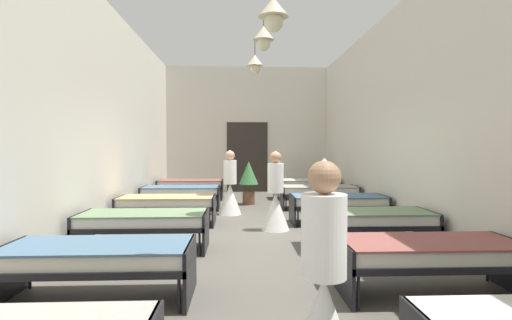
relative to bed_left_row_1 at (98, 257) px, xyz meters
name	(u,v)px	position (x,y,z in m)	size (l,w,h in m)	color
ground_plane	(255,238)	(1.72, 2.85, -0.49)	(6.14, 13.84, 0.10)	#59544C
room_shell	(253,118)	(1.72, 4.11, 1.72)	(5.94, 13.44, 4.30)	silver
bed_left_row_1	(98,257)	(0.00, 0.00, 0.00)	(1.90, 0.84, 0.57)	black
bed_right_row_1	(430,253)	(3.44, 0.00, 0.00)	(1.90, 0.84, 0.57)	black
bed_left_row_2	(144,221)	(0.00, 1.90, 0.00)	(1.90, 0.84, 0.57)	black
bed_right_row_2	(369,219)	(3.44, 1.90, 0.00)	(1.90, 0.84, 0.57)	black
bed_left_row_3	(167,203)	(0.00, 3.80, 0.00)	(1.90, 0.84, 0.57)	black
bed_right_row_3	(338,202)	(3.44, 3.80, 0.00)	(1.90, 0.84, 0.57)	black
bed_left_row_4	(181,192)	(0.00, 5.70, 0.00)	(1.90, 0.84, 0.57)	black
bed_right_row_4	(319,191)	(3.44, 5.70, 0.00)	(1.90, 0.84, 0.57)	black
bed_left_row_5	(191,184)	(0.00, 7.60, 0.00)	(1.90, 0.84, 0.57)	black
bed_right_row_5	(306,184)	(3.44, 7.60, 0.00)	(1.90, 0.84, 0.57)	black
nurse_near_aisle	(323,303)	(1.99, -1.46, 0.09)	(0.52, 0.52, 1.49)	white
nurse_mid_aisle	(276,202)	(2.11, 3.24, 0.09)	(0.52, 0.52, 1.49)	white
nurse_far_aisle	(230,191)	(1.23, 4.96, 0.09)	(0.52, 0.52, 1.49)	white
potted_plant	(249,178)	(1.69, 6.50, 0.29)	(0.51, 0.51, 1.16)	brown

